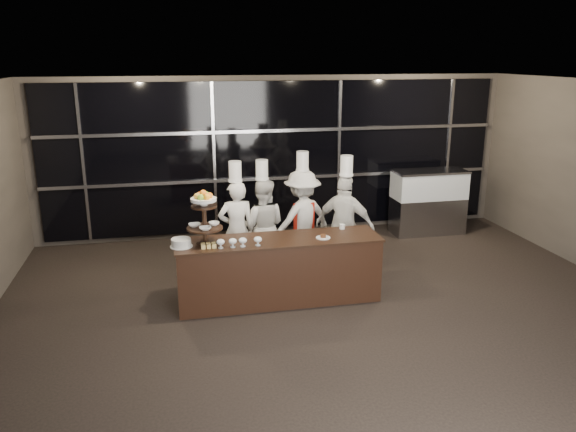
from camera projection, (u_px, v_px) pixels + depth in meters
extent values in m
plane|color=black|center=(362.00, 361.00, 6.40)|extent=(10.00, 10.00, 0.00)
plane|color=black|center=(374.00, 92.00, 5.56)|extent=(10.00, 10.00, 0.00)
plane|color=#473F38|center=(277.00, 156.00, 10.67)|extent=(9.00, 0.00, 9.00)
cube|color=black|center=(278.00, 157.00, 10.62)|extent=(8.60, 0.04, 2.80)
cube|color=#A5A5AA|center=(278.00, 178.00, 10.68)|extent=(8.60, 0.06, 0.06)
cube|color=#A5A5AA|center=(278.00, 131.00, 10.43)|extent=(8.60, 0.06, 0.06)
cube|color=#A5A5AA|center=(83.00, 164.00, 9.88)|extent=(0.05, 0.05, 2.80)
cube|color=#A5A5AA|center=(214.00, 159.00, 10.35)|extent=(0.05, 0.05, 2.80)
cube|color=#A5A5AA|center=(339.00, 155.00, 10.83)|extent=(0.05, 0.05, 2.80)
cube|color=#A5A5AA|center=(448.00, 150.00, 11.30)|extent=(0.05, 0.05, 2.80)
cube|color=black|center=(279.00, 271.00, 7.85)|extent=(2.80, 0.70, 0.90)
cube|color=black|center=(278.00, 240.00, 7.73)|extent=(2.84, 0.74, 0.03)
cylinder|color=black|center=(205.00, 243.00, 7.52)|extent=(0.24, 0.24, 0.03)
cylinder|color=black|center=(204.00, 219.00, 7.42)|extent=(0.06, 0.06, 0.70)
cylinder|color=black|center=(205.00, 228.00, 7.46)|extent=(0.48, 0.48, 0.02)
cylinder|color=black|center=(204.00, 206.00, 7.38)|extent=(0.34, 0.34, 0.02)
cylinder|color=white|center=(204.00, 203.00, 7.36)|extent=(0.10, 0.10, 0.06)
cylinder|color=white|center=(203.00, 200.00, 7.35)|extent=(0.34, 0.34, 0.04)
sphere|color=orange|center=(209.00, 196.00, 7.35)|extent=(0.09, 0.09, 0.09)
sphere|color=#66AD2C|center=(206.00, 195.00, 7.41)|extent=(0.09, 0.09, 0.09)
sphere|color=orange|center=(200.00, 195.00, 7.39)|extent=(0.09, 0.09, 0.09)
sphere|color=gold|center=(197.00, 196.00, 7.32)|extent=(0.09, 0.09, 0.09)
sphere|color=olive|center=(201.00, 198.00, 7.26)|extent=(0.09, 0.09, 0.09)
sphere|color=orange|center=(207.00, 197.00, 7.28)|extent=(0.09, 0.09, 0.09)
sphere|color=orange|center=(203.00, 193.00, 7.33)|extent=(0.09, 0.09, 0.09)
imported|color=white|center=(194.00, 225.00, 7.48)|extent=(0.16, 0.16, 0.04)
imported|color=white|center=(214.00, 224.00, 7.53)|extent=(0.15, 0.15, 0.05)
imported|color=white|center=(205.00, 228.00, 7.34)|extent=(0.16, 0.16, 0.04)
cylinder|color=silver|center=(221.00, 248.00, 7.35)|extent=(0.07, 0.07, 0.01)
cylinder|color=silver|center=(221.00, 245.00, 7.34)|extent=(0.02, 0.02, 0.05)
ellipsoid|color=silver|center=(220.00, 242.00, 7.33)|extent=(0.11, 0.11, 0.08)
ellipsoid|color=#14CD55|center=(220.00, 242.00, 7.33)|extent=(0.08, 0.08, 0.05)
cylinder|color=silver|center=(233.00, 247.00, 7.38)|extent=(0.07, 0.07, 0.01)
cylinder|color=silver|center=(233.00, 245.00, 7.37)|extent=(0.02, 0.02, 0.05)
ellipsoid|color=silver|center=(233.00, 241.00, 7.36)|extent=(0.11, 0.11, 0.08)
ellipsoid|color=#B40A34|center=(233.00, 241.00, 7.36)|extent=(0.08, 0.08, 0.05)
cylinder|color=silver|center=(243.00, 246.00, 7.41)|extent=(0.07, 0.07, 0.01)
cylinder|color=silver|center=(243.00, 244.00, 7.40)|extent=(0.02, 0.02, 0.05)
ellipsoid|color=silver|center=(243.00, 240.00, 7.39)|extent=(0.11, 0.11, 0.08)
ellipsoid|color=beige|center=(243.00, 240.00, 7.39)|extent=(0.08, 0.08, 0.05)
cylinder|color=silver|center=(258.00, 245.00, 7.45)|extent=(0.07, 0.07, 0.01)
cylinder|color=silver|center=(258.00, 243.00, 7.44)|extent=(0.02, 0.02, 0.05)
ellipsoid|color=silver|center=(258.00, 239.00, 7.43)|extent=(0.11, 0.11, 0.08)
ellipsoid|color=#543A14|center=(258.00, 239.00, 7.43)|extent=(0.08, 0.08, 0.05)
cylinder|color=white|center=(181.00, 246.00, 7.41)|extent=(0.30, 0.30, 0.01)
cylinder|color=silver|center=(181.00, 242.00, 7.39)|extent=(0.26, 0.26, 0.10)
cube|color=#E0C16E|center=(203.00, 247.00, 7.32)|extent=(0.06, 0.06, 0.05)
cube|color=#E0C16E|center=(209.00, 246.00, 7.33)|extent=(0.06, 0.06, 0.05)
cube|color=#E0C16E|center=(214.00, 246.00, 7.35)|extent=(0.06, 0.06, 0.05)
cube|color=#E0C16E|center=(203.00, 245.00, 7.38)|extent=(0.06, 0.06, 0.05)
cube|color=#E0C16E|center=(208.00, 245.00, 7.40)|extent=(0.06, 0.06, 0.05)
cube|color=#E0C16E|center=(214.00, 244.00, 7.41)|extent=(0.06, 0.06, 0.05)
cylinder|color=white|center=(323.00, 238.00, 7.75)|extent=(0.20, 0.20, 0.01)
cylinder|color=#4C2814|center=(323.00, 236.00, 7.75)|extent=(0.08, 0.08, 0.04)
cylinder|color=white|center=(342.00, 227.00, 8.15)|extent=(0.08, 0.08, 0.07)
cube|color=#A5A5AA|center=(427.00, 215.00, 10.91)|extent=(1.37, 0.59, 0.70)
cube|color=silver|center=(429.00, 185.00, 10.75)|extent=(1.37, 0.59, 0.50)
cube|color=#FFC67F|center=(429.00, 185.00, 10.75)|extent=(1.27, 0.49, 0.40)
cube|color=#A5A5AA|center=(430.00, 171.00, 10.67)|extent=(1.39, 0.61, 0.04)
imported|color=white|center=(237.00, 230.00, 8.60)|extent=(0.58, 0.40, 1.54)
cylinder|color=white|center=(235.00, 171.00, 8.34)|extent=(0.19, 0.19, 0.30)
cylinder|color=white|center=(235.00, 181.00, 8.38)|extent=(0.21, 0.21, 0.03)
imported|color=silver|center=(263.00, 226.00, 8.85)|extent=(0.86, 0.75, 1.52)
cylinder|color=white|center=(262.00, 169.00, 8.60)|extent=(0.19, 0.19, 0.30)
cylinder|color=white|center=(262.00, 179.00, 8.64)|extent=(0.21, 0.21, 0.03)
imported|color=silver|center=(302.00, 219.00, 9.05)|extent=(1.18, 0.93, 1.61)
cylinder|color=white|center=(303.00, 161.00, 8.78)|extent=(0.19, 0.19, 0.30)
cylinder|color=white|center=(302.00, 170.00, 8.82)|extent=(0.21, 0.21, 0.03)
cube|color=#A2180C|center=(304.00, 221.00, 8.94)|extent=(0.34, 0.03, 0.60)
imported|color=silver|center=(345.00, 226.00, 8.69)|extent=(0.99, 0.87, 1.61)
cylinder|color=white|center=(347.00, 165.00, 8.42)|extent=(0.19, 0.19, 0.30)
cylinder|color=white|center=(346.00, 175.00, 8.46)|extent=(0.21, 0.21, 0.03)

